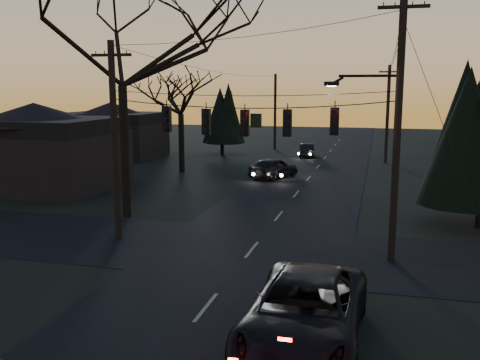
% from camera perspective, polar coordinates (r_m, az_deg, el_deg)
% --- Properties ---
extents(main_road, '(8.00, 120.00, 0.02)m').
position_cam_1_polar(main_road, '(31.59, 5.46, -2.20)').
color(main_road, black).
rests_on(main_road, ground).
extents(cross_road, '(60.00, 7.00, 0.02)m').
position_cam_1_polar(cross_road, '(22.08, 1.26, -7.47)').
color(cross_road, black).
rests_on(cross_road, ground).
extents(utility_pole_right, '(5.00, 0.30, 10.00)m').
position_cam_1_polar(utility_pole_right, '(21.56, 15.79, -8.31)').
color(utility_pole_right, black).
rests_on(utility_pole_right, ground).
extents(utility_pole_left, '(1.80, 0.30, 8.50)m').
position_cam_1_polar(utility_pole_left, '(24.12, -12.83, -6.23)').
color(utility_pole_left, black).
rests_on(utility_pole_left, ground).
extents(utility_pole_far_r, '(1.80, 0.30, 8.50)m').
position_cam_1_polar(utility_pole_far_r, '(48.97, 15.24, 1.78)').
color(utility_pole_far_r, black).
rests_on(utility_pole_far_r, ground).
extents(utility_pole_far_l, '(0.30, 0.30, 8.00)m').
position_cam_1_polar(utility_pole_far_l, '(57.92, 3.72, 3.31)').
color(utility_pole_far_l, black).
rests_on(utility_pole_far_l, ground).
extents(span_signal_assembly, '(11.50, 0.44, 1.57)m').
position_cam_1_polar(span_signal_assembly, '(21.18, 0.68, 6.28)').
color(span_signal_assembly, black).
rests_on(span_signal_assembly, ground).
extents(bare_tree_left, '(10.93, 10.93, 13.35)m').
position_cam_1_polar(bare_tree_left, '(27.74, -12.65, 15.32)').
color(bare_tree_left, black).
rests_on(bare_tree_left, ground).
extents(bare_tree_dist, '(6.36, 6.36, 9.09)m').
position_cam_1_polar(bare_tree_dist, '(41.92, -6.37, 9.47)').
color(bare_tree_dist, black).
rests_on(bare_tree_dist, ground).
extents(evergreen_dist, '(3.62, 3.62, 6.18)m').
position_cam_1_polar(evergreen_dist, '(52.97, -1.93, 6.71)').
color(evergreen_dist, black).
rests_on(evergreen_dist, ground).
extents(house_left_near, '(10.00, 8.00, 5.60)m').
position_cam_1_polar(house_left_near, '(37.72, -20.93, 3.45)').
color(house_left_near, black).
rests_on(house_left_near, ground).
extents(house_left_far, '(9.00, 7.00, 5.20)m').
position_cam_1_polar(house_left_far, '(52.89, -13.53, 5.27)').
color(house_left_far, black).
rests_on(house_left_far, ground).
extents(suv_near, '(3.03, 6.32, 1.74)m').
position_cam_1_polar(suv_near, '(14.23, 6.92, -13.90)').
color(suv_near, black).
rests_on(suv_near, ground).
extents(sedan_oncoming_a, '(3.42, 4.81, 1.52)m').
position_cam_1_polar(sedan_oncoming_a, '(39.20, 3.61, 1.30)').
color(sedan_oncoming_a, black).
rests_on(sedan_oncoming_a, ground).
extents(sedan_oncoming_b, '(1.73, 3.93, 1.25)m').
position_cam_1_polar(sedan_oncoming_b, '(51.73, 7.17, 3.17)').
color(sedan_oncoming_b, black).
rests_on(sedan_oncoming_b, ground).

